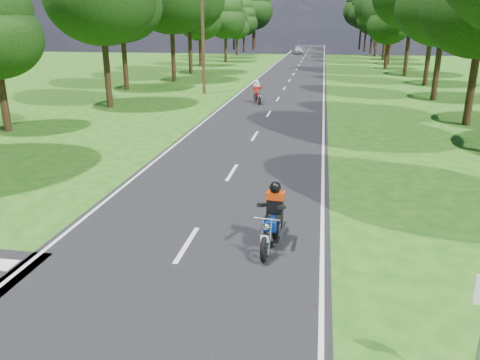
# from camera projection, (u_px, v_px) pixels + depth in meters

# --- Properties ---
(ground) EXTENTS (160.00, 160.00, 0.00)m
(ground) POSITION_uv_depth(u_px,v_px,m) (160.00, 288.00, 9.68)
(ground) COLOR #1A4E12
(ground) RESTS_ON ground
(main_road) EXTENTS (7.00, 140.00, 0.02)m
(main_road) POSITION_uv_depth(u_px,v_px,m) (296.00, 69.00, 56.42)
(main_road) COLOR black
(main_road) RESTS_ON ground
(road_markings) EXTENTS (7.40, 140.00, 0.01)m
(road_markings) POSITION_uv_depth(u_px,v_px,m) (294.00, 71.00, 54.68)
(road_markings) COLOR silver
(road_markings) RESTS_ON main_road
(treeline) EXTENTS (40.00, 115.35, 14.78)m
(treeline) POSITION_uv_depth(u_px,v_px,m) (314.00, 0.00, 62.98)
(treeline) COLOR black
(treeline) RESTS_ON ground
(telegraph_pole) EXTENTS (1.20, 0.26, 8.00)m
(telegraph_pole) POSITION_uv_depth(u_px,v_px,m) (203.00, 40.00, 35.53)
(telegraph_pole) COLOR #382616
(telegraph_pole) RESTS_ON ground
(rider_near_blue) EXTENTS (0.84, 1.98, 1.60)m
(rider_near_blue) POSITION_uv_depth(u_px,v_px,m) (273.00, 216.00, 11.23)
(rider_near_blue) COLOR navy
(rider_near_blue) RESTS_ON main_road
(rider_far_red) EXTENTS (1.17, 1.94, 1.54)m
(rider_far_red) POSITION_uv_depth(u_px,v_px,m) (257.00, 92.00, 32.08)
(rider_far_red) COLOR #A10C10
(rider_far_red) RESTS_ON main_road
(distant_car) EXTENTS (2.56, 4.33, 1.38)m
(distant_car) POSITION_uv_depth(u_px,v_px,m) (298.00, 50.00, 84.90)
(distant_car) COLOR silver
(distant_car) RESTS_ON main_road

